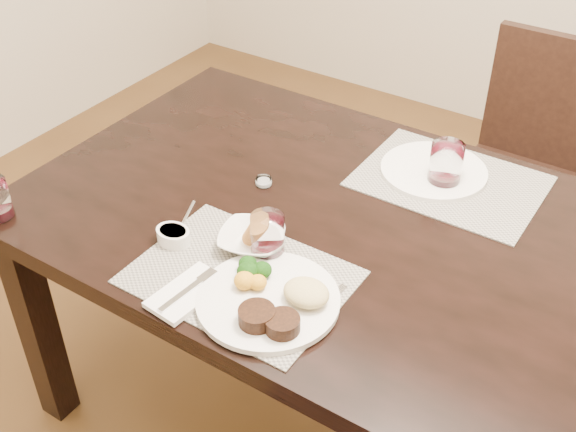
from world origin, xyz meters
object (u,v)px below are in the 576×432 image
Objects in this scene: cracker_bowl at (252,239)px; far_plate at (434,171)px; wine_glass_near at (268,238)px; steak_knife at (308,323)px; dinner_plate at (273,300)px; chair_far at (531,159)px.

cracker_bowl is 0.67× the size of far_plate.
cracker_bowl is 1.78× the size of wine_glass_near.
far_plate reaches higher than steak_knife.
dinner_plate is 1.08× the size of far_plate.
steak_knife is 0.77× the size of far_plate.
chair_far reaches higher than steak_knife.
chair_far is 1.31m from dinner_plate.
wine_glass_near reaches higher than dinner_plate.
chair_far reaches higher than dinner_plate.
wine_glass_near reaches higher than far_plate.
steak_knife is 0.28m from cracker_bowl.
wine_glass_near reaches higher than steak_knife.
steak_knife is (-0.09, -1.28, 0.26)m from chair_far.
wine_glass_near is (0.05, -0.00, 0.03)m from cracker_bowl.
cracker_bowl is at bearing 128.99° from dinner_plate.
chair_far is 4.22× the size of steak_knife.
chair_far is 8.61× the size of wine_glass_near.
far_plate is (0.18, 0.51, -0.04)m from wine_glass_near.
far_plate is (-0.02, 0.65, 0.00)m from steak_knife.
chair_far reaches higher than cracker_bowl.
chair_far is at bearing 76.06° from wine_glass_near.
far_plate is at bearing 74.84° from dinner_plate.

